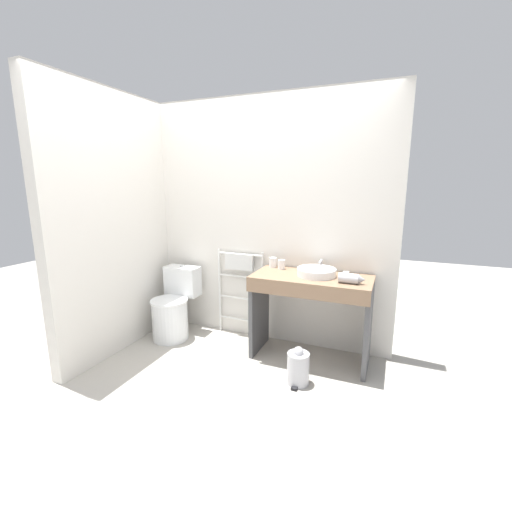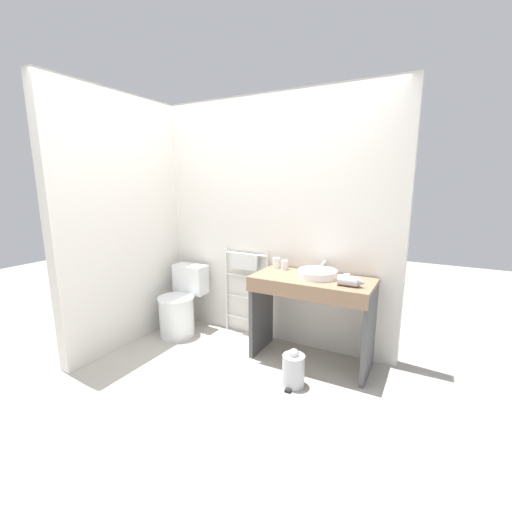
# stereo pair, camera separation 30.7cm
# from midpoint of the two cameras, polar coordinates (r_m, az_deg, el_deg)

# --- Properties ---
(ground_plane) EXTENTS (12.00, 12.00, 0.00)m
(ground_plane) POSITION_cam_midpoint_polar(r_m,az_deg,el_deg) (2.96, -6.29, -22.15)
(ground_plane) COLOR #A8A399
(wall_back) EXTENTS (2.66, 0.12, 2.52)m
(wall_back) POSITION_cam_midpoint_polar(r_m,az_deg,el_deg) (3.59, 4.92, 5.58)
(wall_back) COLOR silver
(wall_back) RESTS_ON ground_plane
(wall_side) EXTENTS (0.12, 1.82, 2.52)m
(wall_side) POSITION_cam_midpoint_polar(r_m,az_deg,el_deg) (3.77, -17.54, 5.37)
(wall_side) COLOR silver
(wall_side) RESTS_ON ground_plane
(toilet) EXTENTS (0.39, 0.55, 0.76)m
(toilet) POSITION_cam_midpoint_polar(r_m,az_deg,el_deg) (3.91, -10.26, -8.18)
(toilet) COLOR white
(toilet) RESTS_ON ground_plane
(towel_radiator) EXTENTS (0.54, 0.06, 0.95)m
(towel_radiator) POSITION_cam_midpoint_polar(r_m,az_deg,el_deg) (3.71, 0.56, -3.35)
(towel_radiator) COLOR white
(towel_radiator) RESTS_ON ground_plane
(vanity_counter) EXTENTS (1.08, 0.53, 0.82)m
(vanity_counter) POSITION_cam_midpoint_polar(r_m,az_deg,el_deg) (3.22, 11.96, -7.91)
(vanity_counter) COLOR #84664C
(vanity_counter) RESTS_ON ground_plane
(sink_basin) EXTENTS (0.36, 0.36, 0.07)m
(sink_basin) POSITION_cam_midpoint_polar(r_m,az_deg,el_deg) (3.16, 12.98, -2.88)
(sink_basin) COLOR white
(sink_basin) RESTS_ON vanity_counter
(faucet) EXTENTS (0.02, 0.10, 0.11)m
(faucet) POSITION_cam_midpoint_polar(r_m,az_deg,el_deg) (3.34, 13.90, -1.51)
(faucet) COLOR silver
(faucet) RESTS_ON vanity_counter
(cup_near_wall) EXTENTS (0.08, 0.08, 0.10)m
(cup_near_wall) POSITION_cam_midpoint_polar(r_m,az_deg,el_deg) (3.46, 5.99, -1.16)
(cup_near_wall) COLOR white
(cup_near_wall) RESTS_ON vanity_counter
(cup_near_edge) EXTENTS (0.07, 0.07, 0.09)m
(cup_near_edge) POSITION_cam_midpoint_polar(r_m,az_deg,el_deg) (3.39, 7.37, -1.53)
(cup_near_edge) COLOR white
(cup_near_edge) RESTS_ON vanity_counter
(hair_dryer) EXTENTS (0.22, 0.17, 0.09)m
(hair_dryer) POSITION_cam_midpoint_polar(r_m,az_deg,el_deg) (2.98, 18.30, -3.98)
(hair_dryer) COLOR #B7B7BC
(hair_dryer) RESTS_ON vanity_counter
(trash_bin) EXTENTS (0.19, 0.22, 0.33)m
(trash_bin) POSITION_cam_midpoint_polar(r_m,az_deg,el_deg) (3.01, 9.33, -18.26)
(trash_bin) COLOR #B7B7BC
(trash_bin) RESTS_ON ground_plane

